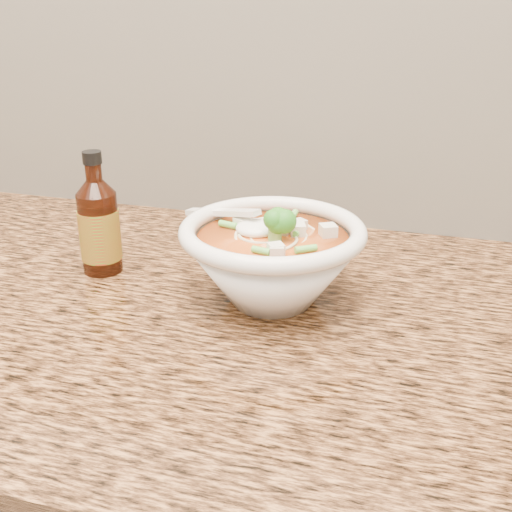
# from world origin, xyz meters

# --- Properties ---
(counter_slab) EXTENTS (4.00, 0.68, 0.04)m
(counter_slab) POSITION_xyz_m (0.00, 1.68, 0.88)
(counter_slab) COLOR #A86E3D
(counter_slab) RESTS_ON cabinet
(soup_bowl) EXTENTS (0.24, 0.22, 0.12)m
(soup_bowl) POSITION_xyz_m (0.10, 1.70, 0.95)
(soup_bowl) COLOR white
(soup_bowl) RESTS_ON counter_slab
(hot_sauce_bottle) EXTENTS (0.07, 0.07, 0.16)m
(hot_sauce_bottle) POSITION_xyz_m (-0.14, 1.72, 0.96)
(hot_sauce_bottle) COLOR #3C1508
(hot_sauce_bottle) RESTS_ON counter_slab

